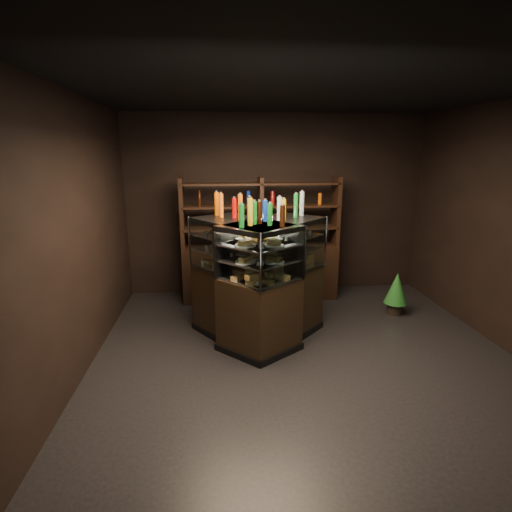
# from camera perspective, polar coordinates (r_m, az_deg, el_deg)

# --- Properties ---
(ground) EXTENTS (5.00, 5.00, 0.00)m
(ground) POSITION_cam_1_polar(r_m,az_deg,el_deg) (4.94, 7.03, -14.24)
(ground) COLOR black
(ground) RESTS_ON ground
(room_shell) EXTENTS (5.02, 5.02, 3.01)m
(room_shell) POSITION_cam_1_polar(r_m,az_deg,el_deg) (4.36, 7.83, 8.75)
(room_shell) COLOR black
(room_shell) RESTS_ON ground
(display_case) EXTENTS (1.83, 1.59, 1.57)m
(display_case) POSITION_cam_1_polar(r_m,az_deg,el_deg) (5.17, 0.36, -6.43)
(display_case) COLOR black
(display_case) RESTS_ON ground
(food_display) EXTENTS (1.35, 1.15, 0.48)m
(food_display) POSITION_cam_1_polar(r_m,az_deg,el_deg) (4.96, 0.37, 0.82)
(food_display) COLOR #B99442
(food_display) RESTS_ON display_case
(bottles_top) EXTENTS (1.17, 1.01, 0.30)m
(bottles_top) POSITION_cam_1_polar(r_m,az_deg,el_deg) (4.87, 0.38, 6.65)
(bottles_top) COLOR yellow
(bottles_top) RESTS_ON display_case
(potted_conifer) EXTENTS (0.34, 0.34, 0.73)m
(potted_conifer) POSITION_cam_1_polar(r_m,az_deg,el_deg) (6.34, 19.45, -4.26)
(potted_conifer) COLOR black
(potted_conifer) RESTS_ON ground
(back_shelving) EXTENTS (2.52, 0.44, 2.00)m
(back_shelving) POSITION_cam_1_polar(r_m,az_deg,el_deg) (6.55, 0.63, -1.09)
(back_shelving) COLOR black
(back_shelving) RESTS_ON ground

